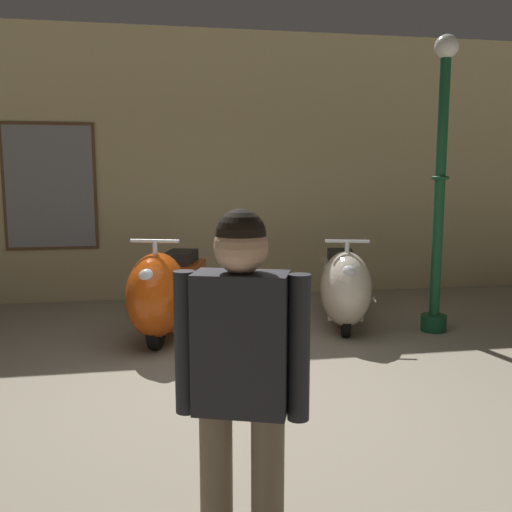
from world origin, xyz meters
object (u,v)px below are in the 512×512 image
lamppost (440,187)px  scooter_1 (344,287)px  visitor_0 (241,379)px  scooter_0 (165,292)px

lamppost → scooter_1: bearing=163.3°
lamppost → visitor_0: bearing=-127.3°
visitor_0 → scooter_1: bearing=-5.7°
scooter_0 → lamppost: lamppost is taller
lamppost → visitor_0: size_ratio=1.98×
scooter_0 → lamppost: 3.14m
scooter_1 → visitor_0: bearing=-10.1°
scooter_0 → visitor_0: 3.75m
lamppost → visitor_0: (-2.68, -3.52, -0.67)m
scooter_0 → lamppost: (2.94, -0.20, 1.09)m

